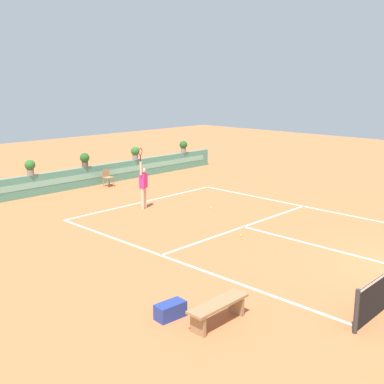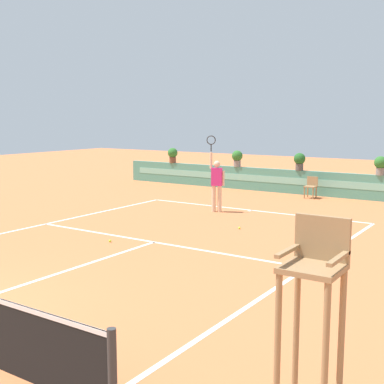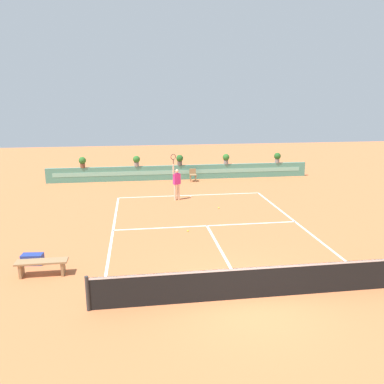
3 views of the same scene
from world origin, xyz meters
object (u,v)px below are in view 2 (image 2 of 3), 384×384
object	(u,v)px
tennis_player	(217,181)
tennis_ball_mid_court	(110,241)
potted_plant_centre	(300,160)
potted_plant_far_left	(173,154)
potted_plant_right	(381,164)
tennis_ball_near_baseline	(239,228)
ball_kid_chair	(311,186)
potted_plant_left	(237,157)
umpire_chair	(314,293)

from	to	relation	value
tennis_player	tennis_ball_mid_court	xyz separation A→B (m)	(-0.08, -5.21, -1.02)
tennis_player	potted_plant_centre	size ratio (longest dim) A/B	3.57
potted_plant_far_left	potted_plant_right	bearing A→B (deg)	0.00
potted_plant_far_left	tennis_ball_mid_court	bearing A→B (deg)	-62.07
tennis_ball_near_baseline	potted_plant_centre	bearing A→B (deg)	99.03
ball_kid_chair	tennis_ball_mid_court	xyz separation A→B (m)	(-1.67, -9.88, -0.44)
tennis_ball_mid_court	potted_plant_left	world-z (taller)	potted_plant_left
umpire_chair	tennis_ball_near_baseline	world-z (taller)	umpire_chair
umpire_chair	potted_plant_left	distance (m)	17.67
potted_plant_centre	tennis_ball_mid_court	bearing A→B (deg)	-94.64
tennis_player	potted_plant_left	world-z (taller)	tennis_player
umpire_chair	tennis_ball_near_baseline	xyz separation A→B (m)	(-5.03, 7.73, -1.31)
tennis_ball_near_baseline	potted_plant_left	xyz separation A→B (m)	(-4.11, 7.39, 1.38)
tennis_ball_near_baseline	potted_plant_right	bearing A→B (deg)	74.31
tennis_ball_mid_court	potted_plant_far_left	size ratio (longest dim) A/B	0.09
potted_plant_right	potted_plant_left	xyz separation A→B (m)	(-6.19, 0.00, 0.00)
tennis_ball_near_baseline	ball_kid_chair	bearing A→B (deg)	93.15
umpire_chair	tennis_player	bearing A→B (deg)	125.70
tennis_player	potted_plant_centre	distance (m)	5.47
tennis_player	ball_kid_chair	bearing A→B (deg)	71.19
potted_plant_left	umpire_chair	bearing A→B (deg)	-58.86
tennis_player	potted_plant_right	xyz separation A→B (m)	(4.03, 5.40, 0.36)
ball_kid_chair	tennis_player	size ratio (longest dim) A/B	0.33
potted_plant_right	potted_plant_left	bearing A→B (deg)	180.00
tennis_ball_mid_court	potted_plant_centre	world-z (taller)	potted_plant_centre
ball_kid_chair	potted_plant_far_left	world-z (taller)	potted_plant_far_left
potted_plant_right	potted_plant_far_left	world-z (taller)	same
potted_plant_left	tennis_ball_near_baseline	bearing A→B (deg)	-60.91
potted_plant_left	potted_plant_right	bearing A→B (deg)	0.00
tennis_ball_near_baseline	potted_plant_far_left	world-z (taller)	potted_plant_far_left
potted_plant_centre	potted_plant_left	distance (m)	2.94
potted_plant_right	potted_plant_far_left	xyz separation A→B (m)	(-9.74, 0.00, 0.00)
tennis_ball_near_baseline	potted_plant_far_left	xyz separation A→B (m)	(-7.66, 7.39, 1.38)
umpire_chair	potted_plant_far_left	size ratio (longest dim) A/B	2.96
ball_kid_chair	potted_plant_centre	size ratio (longest dim) A/B	1.17
umpire_chair	potted_plant_left	xyz separation A→B (m)	(-9.14, 15.13, 0.07)
potted_plant_right	potted_plant_left	world-z (taller)	same
potted_plant_centre	potted_plant_left	size ratio (longest dim) A/B	1.00
ball_kid_chair	potted_plant_left	distance (m)	3.93
umpire_chair	tennis_ball_mid_court	world-z (taller)	umpire_chair
umpire_chair	potted_plant_left	bearing A→B (deg)	121.14
potted_plant_left	ball_kid_chair	bearing A→B (deg)	-11.05
tennis_player	potted_plant_left	size ratio (longest dim) A/B	3.57
potted_plant_right	potted_plant_far_left	size ratio (longest dim) A/B	1.00
tennis_ball_near_baseline	potted_plant_far_left	bearing A→B (deg)	136.02
potted_plant_far_left	potted_plant_centre	world-z (taller)	same
tennis_player	potted_plant_right	world-z (taller)	tennis_player
tennis_ball_mid_court	umpire_chair	bearing A→B (deg)	-32.59
ball_kid_chair	tennis_ball_near_baseline	world-z (taller)	ball_kid_chair
ball_kid_chair	potted_plant_right	bearing A→B (deg)	16.67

